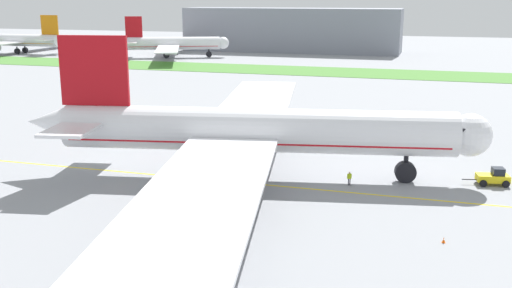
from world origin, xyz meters
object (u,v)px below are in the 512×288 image
(airliner_foreground, at_px, (249,131))
(parked_airliner_far_left, at_px, (15,40))
(parked_airliner_far_centre, at_px, (172,44))
(ground_crew_wingwalker_port, at_px, (349,177))
(pushback_tug, at_px, (494,177))
(traffic_cone_near_nose, at_px, (444,240))
(service_truck_baggage_loader, at_px, (107,96))

(airliner_foreground, distance_m, parked_airliner_far_left, 199.29)
(parked_airliner_far_left, xyz_separation_m, parked_airliner_far_centre, (68.82, 2.30, -0.01))
(airliner_foreground, bearing_deg, ground_crew_wingwalker_port, 1.09)
(pushback_tug, xyz_separation_m, traffic_cone_near_nose, (-6.03, -20.88, -0.73))
(traffic_cone_near_nose, xyz_separation_m, service_truck_baggage_loader, (-71.48, 60.22, 1.24))
(pushback_tug, relative_size, ground_crew_wingwalker_port, 3.30)
(pushback_tug, height_order, service_truck_baggage_loader, service_truck_baggage_loader)
(parked_airliner_far_left, bearing_deg, parked_airliner_far_centre, 1.91)
(traffic_cone_near_nose, relative_size, parked_airliner_far_left, 0.01)
(traffic_cone_near_nose, height_order, parked_airliner_far_left, parked_airliner_far_left)
(traffic_cone_near_nose, bearing_deg, service_truck_baggage_loader, 139.89)
(airliner_foreground, height_order, traffic_cone_near_nose, airliner_foreground)
(ground_crew_wingwalker_port, bearing_deg, service_truck_baggage_loader, 143.38)
(ground_crew_wingwalker_port, height_order, parked_airliner_far_left, parked_airliner_far_left)
(ground_crew_wingwalker_port, height_order, service_truck_baggage_loader, service_truck_baggage_loader)
(airliner_foreground, relative_size, ground_crew_wingwalker_port, 55.02)
(service_truck_baggage_loader, relative_size, parked_airliner_far_centre, 0.08)
(traffic_cone_near_nose, bearing_deg, airliner_foreground, 147.98)
(traffic_cone_near_nose, distance_m, service_truck_baggage_loader, 93.47)
(traffic_cone_near_nose, distance_m, parked_airliner_far_centre, 184.80)
(airliner_foreground, bearing_deg, pushback_tug, 10.48)
(parked_airliner_far_centre, bearing_deg, traffic_cone_near_nose, -57.64)
(traffic_cone_near_nose, xyz_separation_m, parked_airliner_far_left, (-167.69, 153.74, 5.00))
(traffic_cone_near_nose, height_order, service_truck_baggage_loader, service_truck_baggage_loader)
(ground_crew_wingwalker_port, bearing_deg, parked_airliner_far_centre, 121.93)
(ground_crew_wingwalker_port, height_order, parked_airliner_far_centre, parked_airliner_far_centre)
(airliner_foreground, distance_m, parked_airliner_far_centre, 159.28)
(traffic_cone_near_nose, height_order, parked_airliner_far_centre, parked_airliner_far_centre)
(airliner_foreground, xyz_separation_m, pushback_tug, (30.42, 5.63, -5.18))
(traffic_cone_near_nose, distance_m, parked_airliner_far_left, 227.56)
(airliner_foreground, relative_size, traffic_cone_near_nose, 166.49)
(airliner_foreground, bearing_deg, traffic_cone_near_nose, -32.02)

